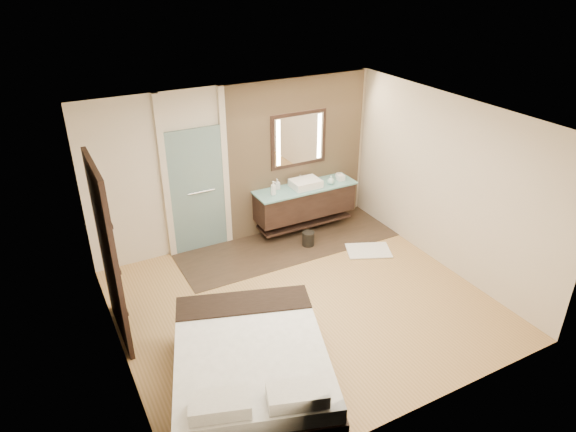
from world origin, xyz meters
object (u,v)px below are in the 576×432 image
bed (251,369)px  waste_bin (308,239)px  vanity (305,201)px  mirror_unit (299,139)px

bed → waste_bin: 3.40m
vanity → mirror_unit: size_ratio=1.75×
mirror_unit → vanity: bearing=-90.0°
vanity → bed: vanity is taller
mirror_unit → bed: 4.32m
waste_bin → mirror_unit: bearing=73.8°
vanity → mirror_unit: (0.00, 0.24, 1.07)m
bed → waste_bin: size_ratio=9.73×
mirror_unit → bed: mirror_unit is taller
vanity → bed: (-2.44, -3.08, -0.24)m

